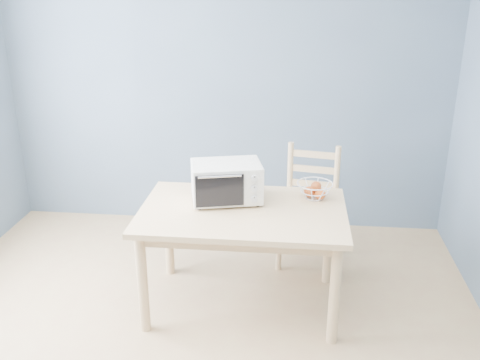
# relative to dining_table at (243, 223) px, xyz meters

# --- Properties ---
(room) EXTENTS (4.01, 4.51, 2.61)m
(room) POSITION_rel_dining_table_xyz_m (-0.30, -0.85, 0.65)
(room) COLOR tan
(room) RESTS_ON ground
(dining_table) EXTENTS (1.40, 0.90, 0.75)m
(dining_table) POSITION_rel_dining_table_xyz_m (0.00, 0.00, 0.00)
(dining_table) COLOR #E0B486
(dining_table) RESTS_ON ground
(toaster_oven) EXTENTS (0.54, 0.45, 0.28)m
(toaster_oven) POSITION_rel_dining_table_xyz_m (-0.15, 0.13, 0.25)
(toaster_oven) COLOR white
(toaster_oven) RESTS_ON dining_table
(fruit_basket) EXTENTS (0.31, 0.31, 0.13)m
(fruit_basket) POSITION_rel_dining_table_xyz_m (0.49, 0.24, 0.17)
(fruit_basket) COLOR white
(fruit_basket) RESTS_ON dining_table
(dining_chair) EXTENTS (0.52, 0.52, 0.96)m
(dining_chair) POSITION_rel_dining_table_xyz_m (0.47, 0.72, -0.17)
(dining_chair) COLOR #E0B486
(dining_chair) RESTS_ON ground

